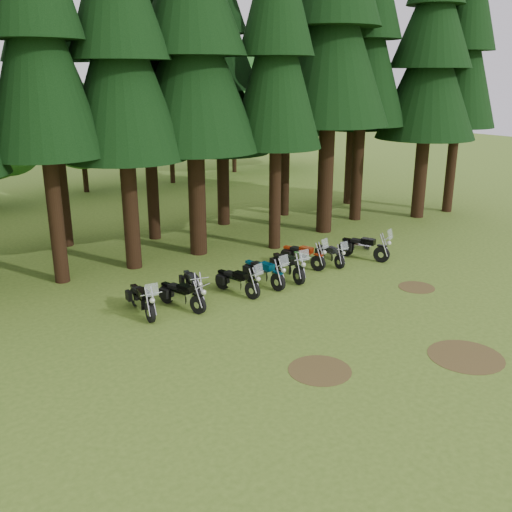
# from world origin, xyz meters

# --- Properties ---
(ground) EXTENTS (120.00, 120.00, 0.00)m
(ground) POSITION_xyz_m (0.00, 0.00, 0.00)
(ground) COLOR #486720
(ground) RESTS_ON ground
(pine_front_4) EXTENTS (4.95, 4.95, 16.33)m
(pine_front_4) POSITION_xyz_m (-3.21, 9.40, 9.78)
(pine_front_4) COLOR #311D10
(pine_front_4) RESTS_ON ground
(pine_front_5) EXTENTS (5.81, 5.81, 16.72)m
(pine_front_5) POSITION_xyz_m (0.07, 9.44, 10.01)
(pine_front_5) COLOR #311D10
(pine_front_5) RESTS_ON ground
(pine_front_6) EXTENTS (4.15, 4.15, 16.75)m
(pine_front_6) POSITION_xyz_m (3.43, 8.02, 10.03)
(pine_front_6) COLOR #311D10
(pine_front_6) RESTS_ON ground
(pine_front_8) EXTENTS (4.79, 4.79, 18.63)m
(pine_front_8) POSITION_xyz_m (10.62, 9.61, 11.15)
(pine_front_8) COLOR #311D10
(pine_front_8) RESTS_ON ground
(pine_front_9) EXTENTS (5.44, 5.44, 15.89)m
(pine_front_9) POSITION_xyz_m (13.94, 7.83, 9.51)
(pine_front_9) COLOR #311D10
(pine_front_9) RESTS_ON ground
(pine_front_10) EXTENTS (4.25, 4.25, 17.69)m
(pine_front_10) POSITION_xyz_m (16.52, 7.63, 10.59)
(pine_front_10) COLOR #311D10
(pine_front_10) RESTS_ON ground
(pine_back_2) EXTENTS (4.85, 4.85, 16.30)m
(pine_back_2) POSITION_xyz_m (-4.38, 14.40, 9.76)
(pine_back_2) COLOR #311D10
(pine_back_2) RESTS_ON ground
(pine_back_3) EXTENTS (4.35, 4.35, 16.20)m
(pine_back_3) POSITION_xyz_m (-0.37, 12.94, 9.70)
(pine_back_3) COLOR #311D10
(pine_back_3) RESTS_ON ground
(pine_back_4) EXTENTS (4.94, 4.94, 13.78)m
(pine_back_4) POSITION_xyz_m (4.04, 13.25, 8.25)
(pine_back_4) COLOR #311D10
(pine_back_4) RESTS_ON ground
(pine_back_5) EXTENTS (3.94, 3.94, 16.33)m
(pine_back_5) POSITION_xyz_m (8.07, 12.86, 9.78)
(pine_back_5) COLOR #311D10
(pine_back_5) RESTS_ON ground
(pine_back_6) EXTENTS (4.59, 4.59, 16.58)m
(pine_back_6) POSITION_xyz_m (13.36, 12.79, 9.93)
(pine_back_6) COLOR #311D10
(pine_back_6) RESTS_ON ground
(decid_4) EXTENTS (5.93, 5.76, 7.41)m
(decid_4) POSITION_xyz_m (1.58, 26.32, 4.37)
(decid_4) COLOR #311D10
(decid_4) RESTS_ON ground
(decid_5) EXTENTS (8.45, 8.21, 10.56)m
(decid_5) POSITION_xyz_m (8.29, 25.71, 6.23)
(decid_5) COLOR #311D10
(decid_5) RESTS_ON ground
(decid_6) EXTENTS (7.06, 6.86, 8.82)m
(decid_6) POSITION_xyz_m (14.85, 27.01, 5.20)
(decid_6) COLOR #311D10
(decid_6) RESTS_ON ground
(decid_7) EXTENTS (8.44, 8.20, 10.55)m
(decid_7) POSITION_xyz_m (19.46, 26.83, 6.22)
(decid_7) COLOR #311D10
(decid_7) RESTS_ON ground
(dirt_patch_0) EXTENTS (1.80, 1.80, 0.01)m
(dirt_patch_0) POSITION_xyz_m (-3.00, -2.00, 0.01)
(dirt_patch_0) COLOR #4C3D1E
(dirt_patch_0) RESTS_ON ground
(dirt_patch_1) EXTENTS (1.40, 1.40, 0.01)m
(dirt_patch_1) POSITION_xyz_m (4.50, 0.50, 0.01)
(dirt_patch_1) COLOR #4C3D1E
(dirt_patch_1) RESTS_ON ground
(dirt_patch_2) EXTENTS (2.20, 2.20, 0.01)m
(dirt_patch_2) POSITION_xyz_m (1.00, -4.00, 0.01)
(dirt_patch_2) COLOR #4C3D1E
(dirt_patch_2) RESTS_ON ground
(motorcycle_0) EXTENTS (0.60, 2.33, 1.46)m
(motorcycle_0) POSITION_xyz_m (-5.17, 4.62, 0.49)
(motorcycle_0) COLOR black
(motorcycle_0) RESTS_ON ground
(motorcycle_1) EXTENTS (0.71, 2.20, 0.91)m
(motorcycle_1) POSITION_xyz_m (-3.84, 4.23, 0.47)
(motorcycle_1) COLOR black
(motorcycle_1) RESTS_ON ground
(motorcycle_2) EXTENTS (0.68, 2.09, 0.87)m
(motorcycle_2) POSITION_xyz_m (-2.92, 5.02, 0.44)
(motorcycle_2) COLOR black
(motorcycle_2) RESTS_ON ground
(motorcycle_3) EXTENTS (0.73, 2.25, 1.42)m
(motorcycle_3) POSITION_xyz_m (-1.48, 4.16, 0.47)
(motorcycle_3) COLOR black
(motorcycle_3) RESTS_ON ground
(motorcycle_4) EXTENTS (0.53, 2.38, 1.50)m
(motorcycle_4) POSITION_xyz_m (-0.11, 4.30, 0.50)
(motorcycle_4) COLOR black
(motorcycle_4) RESTS_ON ground
(motorcycle_5) EXTENTS (0.62, 2.40, 1.51)m
(motorcycle_5) POSITION_xyz_m (1.17, 4.34, 0.50)
(motorcycle_5) COLOR black
(motorcycle_5) RESTS_ON ground
(motorcycle_6) EXTENTS (0.83, 2.31, 1.46)m
(motorcycle_6) POSITION_xyz_m (2.59, 5.04, 0.49)
(motorcycle_6) COLOR black
(motorcycle_6) RESTS_ON ground
(motorcycle_7) EXTENTS (0.51, 2.01, 1.26)m
(motorcycle_7) POSITION_xyz_m (3.81, 4.62, 0.42)
(motorcycle_7) COLOR black
(motorcycle_7) RESTS_ON ground
(motorcycle_8) EXTENTS (1.13, 2.40, 1.55)m
(motorcycle_8) POSITION_xyz_m (5.51, 4.22, 0.52)
(motorcycle_8) COLOR black
(motorcycle_8) RESTS_ON ground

